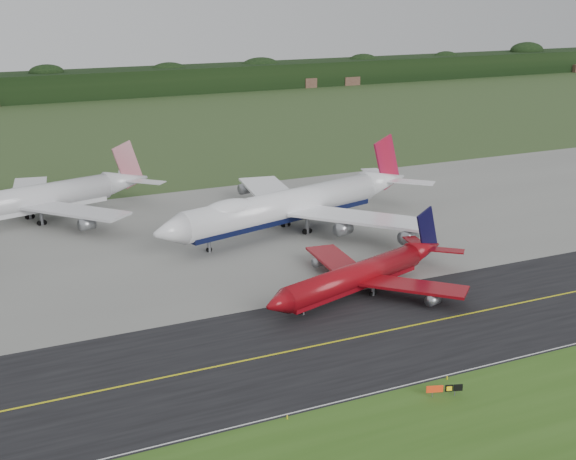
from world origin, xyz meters
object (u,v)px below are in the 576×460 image
Objects in this scene: jet_red_737 at (363,274)px; jet_ba_747 at (291,205)px; taxiway_sign at (444,389)px; jet_star_tail at (33,200)px.

jet_ba_747 is at bearing 83.44° from jet_red_737.
taxiway_sign is at bearing -104.21° from jet_red_737.
jet_red_737 reaches higher than taxiway_sign.
jet_ba_747 is 56.22m from jet_star_tail.
jet_ba_747 is 36.62m from jet_red_737.
jet_star_tail is at bearing 147.46° from jet_ba_747.
jet_red_737 is 36.52m from taxiway_sign.
jet_red_737 is (-4.17, -36.29, -2.62)m from jet_ba_747.
jet_star_tail reaches higher than jet_red_737.
jet_ba_747 reaches higher than jet_red_737.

